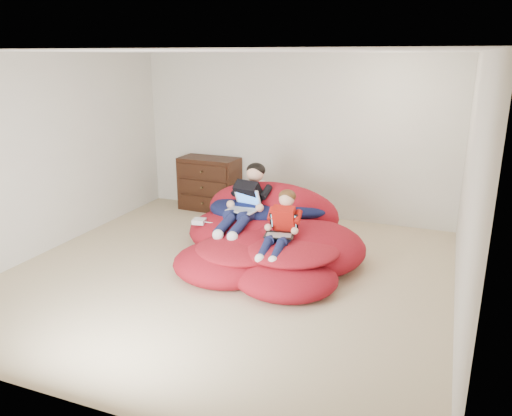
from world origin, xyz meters
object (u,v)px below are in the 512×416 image
Objects in this scene: older_boy at (247,198)px; laptop_white at (245,204)px; beanbag_pile at (268,238)px; younger_boy at (282,223)px; laptop_black at (281,229)px; dresser at (209,184)px.

laptop_white is (0.00, -0.08, -0.06)m from older_boy.
beanbag_pile is at bearing -26.34° from older_boy.
beanbag_pile is at bearing 128.11° from younger_boy.
laptop_black is at bearing -52.43° from beanbag_pile.
younger_boy is 2.22× the size of laptop_black.
dresser is 2.47× the size of laptop_white.
dresser is at bearing 133.91° from younger_boy.
younger_boy is at bearing -51.89° from beanbag_pile.
laptop_white is 0.83m from laptop_black.
dresser is 2.78m from laptop_black.
laptop_white is 1.03× the size of laptop_black.
older_boy is 0.10m from laptop_white.
laptop_black is (0.00, -0.01, -0.06)m from younger_boy.
laptop_white is at bearing 165.08° from beanbag_pile.
dresser is at bearing 131.42° from older_boy.
laptop_black is (1.92, -2.00, 0.12)m from dresser.
laptop_black is (0.66, -0.58, -0.14)m from older_boy.
laptop_black is at bearing -36.80° from laptop_white.
older_boy is at bearing 90.00° from laptop_white.
laptop_white reaches higher than beanbag_pile.
younger_boy is 0.06m from laptop_black.
younger_boy is (0.31, -0.39, 0.36)m from beanbag_pile.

